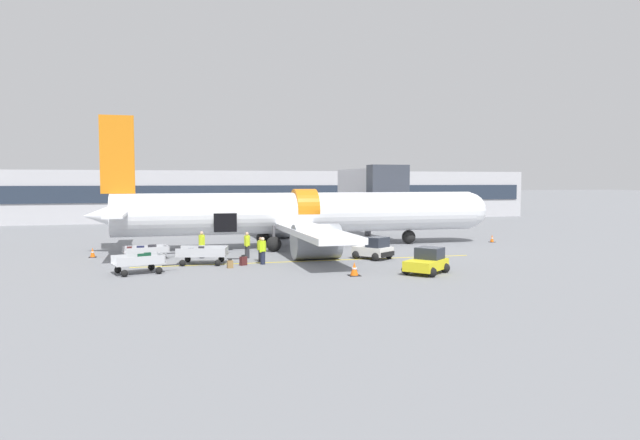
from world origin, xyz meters
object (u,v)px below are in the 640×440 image
Objects in this scene: baggage_cart_empty at (140,264)px; ground_crew_driver at (263,250)px; airplane at (298,215)px; ground_crew_loader_b at (247,244)px; baggage_tug_mid at (374,249)px; suitcase_on_tarmac_spare at (230,264)px; baggage_cart_loading at (203,255)px; ground_crew_loader_a at (261,249)px; baggage_tug_lead at (427,262)px; ground_crew_supervisor at (202,244)px; suitcase_on_tarmac_upright at (243,261)px; baggage_cart_queued at (146,252)px.

baggage_cart_empty is 7.56m from ground_crew_driver.
airplane is 8.77× the size of baggage_cart_empty.
baggage_tug_mid is at bearing -17.97° from ground_crew_loader_b.
suitcase_on_tarmac_spare is at bearing -171.30° from baggage_tug_mid.
suitcase_on_tarmac_spare is at bearing -111.48° from ground_crew_loader_b.
baggage_cart_loading is (-7.97, -7.38, -2.05)m from airplane.
ground_crew_loader_a reaches higher than baggage_tug_mid.
baggage_cart_loading is at bearing 149.39° from baggage_tug_lead.
ground_crew_driver is (-7.72, -0.50, 0.26)m from baggage_tug_mid.
ground_crew_loader_a is 4.58m from ground_crew_supervisor.
ground_crew_loader_b is at bearing -15.63° from ground_crew_supervisor.
suitcase_on_tarmac_upright is (2.29, -4.12, -0.69)m from ground_crew_supervisor.
baggage_tug_lead reaches higher than suitcase_on_tarmac_spare.
baggage_cart_empty is 2.29× the size of ground_crew_loader_a.
baggage_tug_lead is at bearing -35.28° from ground_crew_driver.
ground_crew_loader_b reaches higher than baggage_cart_queued.
ground_crew_loader_a is 2.42× the size of suitcase_on_tarmac_upright.
ground_crew_driver reaches higher than baggage_cart_empty.
ground_crew_loader_a is at bearing 20.77° from baggage_cart_empty.
airplane is at bearing 40.95° from baggage_cart_empty.
baggage_cart_empty reaches higher than baggage_cart_loading.
ground_crew_supervisor reaches higher than baggage_cart_loading.
suitcase_on_tarmac_upright is at bearing 13.96° from baggage_cart_empty.
suitcase_on_tarmac_spare is (5.18, 0.60, -0.31)m from baggage_cart_empty.
baggage_cart_queued is at bearing 141.53° from suitcase_on_tarmac_upright.
baggage_cart_queued is 7.61m from suitcase_on_tarmac_upright.
baggage_tug_mid reaches higher than suitcase_on_tarmac_spare.
suitcase_on_tarmac_spare is at bearing -135.55° from suitcase_on_tarmac_upright.
airplane reaches higher than suitcase_on_tarmac_upright.
ground_crew_loader_b is (-9.03, 9.19, 0.31)m from baggage_tug_lead.
baggage_tug_mid is at bearing 96.73° from baggage_tug_lead.
baggage_tug_lead reaches higher than suitcase_on_tarmac_upright.
ground_crew_supervisor is at bearing -150.12° from airplane.
ground_crew_loader_a is (-4.28, -7.34, -1.76)m from airplane.
baggage_cart_queued is 2.38× the size of ground_crew_loader_a.
suitcase_on_tarmac_upright is (-1.32, -1.30, -0.57)m from ground_crew_loader_a.
airplane is 17.66× the size of ground_crew_supervisor.
ground_crew_loader_b reaches higher than suitcase_on_tarmac_spare.
baggage_cart_empty is 5.23m from suitcase_on_tarmac_spare.
ground_crew_loader_b is (3.09, 2.02, 0.39)m from baggage_cart_loading.
baggage_tug_mid is 11.37m from baggage_cart_loading.
baggage_tug_lead is 11.79m from suitcase_on_tarmac_spare.
ground_crew_supervisor reaches higher than baggage_cart_empty.
ground_crew_supervisor is (3.67, -0.62, 0.50)m from baggage_cart_queued.
suitcase_on_tarmac_spare is at bearing 154.96° from baggage_tug_lead.
baggage_tug_lead is 14.08m from baggage_cart_loading.
baggage_cart_loading is 4.99m from baggage_cart_queued.
ground_crew_loader_b reaches higher than ground_crew_loader_a.
baggage_tug_lead is at bearing -74.08° from airplane.
baggage_cart_queued is 7.57m from suitcase_on_tarmac_spare.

